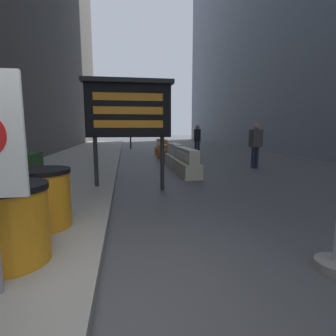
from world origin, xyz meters
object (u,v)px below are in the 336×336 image
(traffic_cone_near, at_px, (161,153))
(pedestrian_passerby, at_px, (197,138))
(barrel_drum_middle, at_px, (43,198))
(jersey_barrier_cream, at_px, (186,163))
(jersey_barrier_white, at_px, (175,156))
(barrel_drum_foreground, at_px, (10,224))
(pedestrian_worker, at_px, (256,142))
(traffic_light_near_curb, at_px, (130,109))
(message_board, at_px, (129,110))
(jersey_barrier_orange_far, at_px, (167,154))
(jersey_barrier_orange_near, at_px, (162,149))

(traffic_cone_near, height_order, pedestrian_passerby, pedestrian_passerby)
(barrel_drum_middle, distance_m, pedestrian_passerby, 11.19)
(jersey_barrier_cream, distance_m, jersey_barrier_white, 2.08)
(barrel_drum_foreground, xyz_separation_m, jersey_barrier_cream, (3.16, 5.63, -0.17))
(barrel_drum_foreground, xyz_separation_m, pedestrian_worker, (6.12, 6.61, 0.45))
(jersey_barrier_cream, height_order, traffic_light_near_curb, traffic_light_near_curb)
(jersey_barrier_white, xyz_separation_m, pedestrian_worker, (2.96, -1.10, 0.61))
(barrel_drum_middle, distance_m, message_board, 3.22)
(barrel_drum_middle, xyz_separation_m, jersey_barrier_orange_far, (3.14, 8.58, -0.23))
(traffic_cone_near, bearing_deg, barrel_drum_foreground, -105.75)
(barrel_drum_foreground, bearing_deg, jersey_barrier_orange_near, 74.63)
(barrel_drum_foreground, distance_m, traffic_light_near_curb, 17.45)
(barrel_drum_foreground, bearing_deg, jersey_barrier_white, 67.68)
(jersey_barrier_orange_far, bearing_deg, barrel_drum_foreground, -108.27)
(barrel_drum_foreground, xyz_separation_m, traffic_cone_near, (2.98, 10.58, -0.29))
(barrel_drum_foreground, relative_size, barrel_drum_middle, 1.00)
(jersey_barrier_orange_far, bearing_deg, jersey_barrier_cream, -90.00)
(traffic_cone_near, bearing_deg, jersey_barrier_white, -86.42)
(message_board, distance_m, jersey_barrier_orange_near, 8.26)
(barrel_drum_foreground, height_order, message_board, message_board)
(traffic_light_near_curb, height_order, pedestrian_passerby, traffic_light_near_curb)
(message_board, height_order, jersey_barrier_orange_far, message_board)
(jersey_barrier_orange_far, bearing_deg, jersey_barrier_orange_near, 90.00)
(jersey_barrier_orange_near, relative_size, pedestrian_passerby, 1.09)
(traffic_light_near_curb, bearing_deg, barrel_drum_middle, -95.53)
(traffic_light_near_curb, bearing_deg, pedestrian_worker, -66.87)
(message_board, relative_size, jersey_barrier_orange_near, 1.41)
(barrel_drum_foreground, bearing_deg, barrel_drum_middle, 88.65)
(jersey_barrier_orange_far, xyz_separation_m, traffic_cone_near, (-0.18, 1.00, -0.06))
(jersey_barrier_white, height_order, jersey_barrier_orange_far, jersey_barrier_white)
(jersey_barrier_orange_near, bearing_deg, jersey_barrier_cream, -90.00)
(barrel_drum_foreground, relative_size, pedestrian_worker, 0.48)
(message_board, xyz_separation_m, jersey_barrier_orange_far, (1.89, 5.96, -1.63))
(traffic_light_near_curb, bearing_deg, barrel_drum_foreground, -95.29)
(barrel_drum_middle, relative_size, jersey_barrier_orange_far, 0.51)
(pedestrian_worker, height_order, pedestrian_passerby, pedestrian_passerby)
(traffic_light_near_curb, xyz_separation_m, pedestrian_worker, (4.53, -10.60, -1.95))
(traffic_cone_near, relative_size, traffic_light_near_curb, 0.14)
(traffic_light_near_curb, height_order, pedestrian_worker, traffic_light_near_curb)
(traffic_cone_near, bearing_deg, barrel_drum_middle, -107.17)
(message_board, height_order, jersey_barrier_white, message_board)
(jersey_barrier_white, relative_size, pedestrian_passerby, 0.98)
(barrel_drum_middle, height_order, pedestrian_worker, pedestrian_worker)
(jersey_barrier_orange_far, height_order, pedestrian_worker, pedestrian_worker)
(pedestrian_worker, relative_size, pedestrian_passerby, 0.99)
(jersey_barrier_orange_far, xyz_separation_m, jersey_barrier_orange_near, (0.00, 1.93, 0.08))
(message_board, height_order, pedestrian_passerby, message_board)
(message_board, height_order, traffic_cone_near, message_board)
(barrel_drum_foreground, xyz_separation_m, jersey_barrier_orange_far, (3.16, 9.58, -0.23))
(barrel_drum_middle, bearing_deg, barrel_drum_foreground, -91.35)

